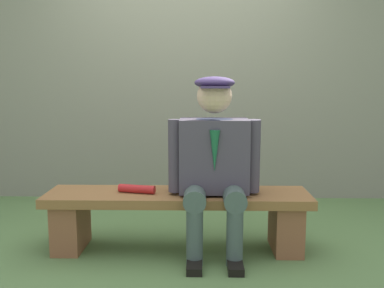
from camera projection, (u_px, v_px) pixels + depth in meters
ground_plane at (178, 249)px, 3.06m from camera, size 30.00×30.00×0.00m
bench at (178, 211)px, 3.02m from camera, size 1.87×0.44×0.42m
seated_man at (214, 157)px, 2.90m from camera, size 0.64×0.60×1.24m
rolled_magazine at (137, 189)px, 2.98m from camera, size 0.27×0.12×0.06m
stadium_wall at (185, 101)px, 4.43m from camera, size 12.00×0.24×2.03m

